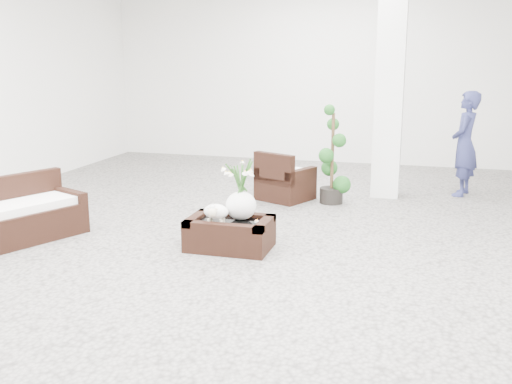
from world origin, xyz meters
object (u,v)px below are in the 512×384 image
(coffee_table, at_px, (230,235))
(armchair, at_px, (285,175))
(loveseat, at_px, (22,209))
(topiary, at_px, (332,155))

(coffee_table, distance_m, armchair, 2.42)
(coffee_table, bearing_deg, loveseat, -171.82)
(armchair, xyz_separation_m, topiary, (0.68, -0.03, 0.33))
(coffee_table, height_order, topiary, topiary)
(coffee_table, xyz_separation_m, armchair, (0.06, 2.41, 0.20))
(topiary, bearing_deg, loveseat, -139.02)
(armchair, height_order, topiary, topiary)
(coffee_table, height_order, armchair, armchair)
(loveseat, bearing_deg, coffee_table, -57.89)
(armchair, relative_size, loveseat, 0.53)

